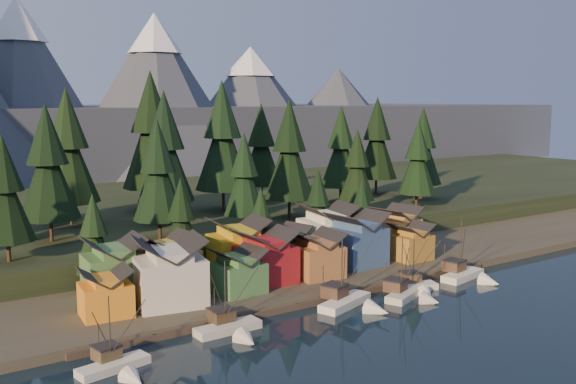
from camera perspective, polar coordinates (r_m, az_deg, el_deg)
ground at (r=94.94m, az=8.09°, el=-12.23°), size 500.00×500.00×0.00m
shore_strip at (r=125.69m, az=-4.34°, el=-6.69°), size 400.00×50.00×1.50m
hillside at (r=169.42m, az=-12.83°, el=-2.20°), size 420.00×100.00×6.00m
dock at (r=106.83m, az=2.05°, el=-9.52°), size 80.00×4.00×1.00m
mountain_ridge at (r=284.70m, az=-23.00°, el=6.17°), size 560.00×190.00×90.00m
boat_0 at (r=83.14m, az=-14.93°, el=-14.04°), size 9.61×10.20×10.39m
boat_1 at (r=92.85m, az=-5.03°, el=-11.24°), size 10.13×11.01×11.48m
boat_3 at (r=104.17m, az=5.70°, el=-9.00°), size 11.70×12.15×12.35m
boat_4 at (r=109.53m, az=10.77°, el=-8.20°), size 9.34×9.96×11.64m
boat_5 at (r=114.40m, az=11.40°, el=-7.61°), size 8.79×9.35×10.76m
boat_6 at (r=123.50m, az=15.75°, el=-6.47°), size 10.79×11.37×12.35m
house_front_0 at (r=98.60m, az=-15.91°, el=-8.48°), size 7.79×7.44×7.11m
house_front_1 at (r=101.20m, az=-10.49°, el=-6.80°), size 11.87×11.55×10.56m
house_front_2 at (r=106.28m, az=-4.48°, el=-6.90°), size 7.91×7.97×7.35m
house_front_3 at (r=111.37m, az=-2.04°, el=-5.61°), size 9.23×8.80×9.36m
house_front_4 at (r=115.52m, az=2.55°, el=-5.44°), size 8.50×9.08×8.13m
house_front_5 at (r=123.48m, az=6.12°, el=-4.05°), size 10.43×9.61×10.26m
house_front_6 at (r=129.80m, az=10.84°, el=-4.27°), size 7.35×6.95×7.24m
house_back_0 at (r=106.58m, az=-15.22°, el=-6.40°), size 9.66×9.33×9.85m
house_back_1 at (r=108.85m, az=-10.51°, el=-6.07°), size 9.18×9.27×9.40m
house_back_2 at (r=116.88m, az=-4.43°, el=-4.74°), size 10.66×9.97×10.22m
house_back_3 at (r=121.56m, az=-0.15°, el=-4.80°), size 9.18×8.55×7.91m
house_back_4 at (r=128.85m, az=3.52°, el=-3.38°), size 11.41×11.09×10.79m
house_back_5 at (r=136.22m, az=9.55°, el=-3.16°), size 9.59×9.67×9.37m
tree_hill_2 at (r=116.26m, az=-23.85°, el=-0.07°), size 9.18×9.18×21.40m
tree_hill_3 at (r=129.66m, az=-20.56°, el=2.15°), size 11.39×11.39×26.54m
tree_hill_4 at (r=145.97m, az=-18.96°, el=3.54°), size 12.76×12.76×29.73m
tree_hill_5 at (r=125.94m, az=-11.45°, el=1.60°), size 10.10×10.10×23.54m
tree_hill_6 at (r=142.51m, az=-10.87°, el=3.60°), size 12.51×12.51×29.13m
tree_hill_7 at (r=132.36m, az=-3.89°, el=1.31°), size 8.77×8.77×20.43m
tree_hill_8 at (r=156.54m, az=-5.84°, el=4.64°), size 13.65×13.65×31.80m
tree_hill_9 at (r=146.38m, az=0.12°, el=3.51°), size 11.78×11.78×27.44m
tree_hill_10 at (r=171.67m, az=-2.39°, el=3.97°), size 11.26×11.26×26.22m
tree_hill_11 at (r=152.47m, az=6.16°, el=2.17°), size 8.71×8.71×20.30m
tree_hill_12 at (r=169.56m, az=4.73°, el=3.79°), size 11.01×11.01×25.64m
tree_hill_13 at (r=163.17m, az=11.45°, el=2.79°), size 9.47×9.47×22.07m
tree_hill_14 at (r=185.70m, az=7.90°, el=4.51°), size 11.98×11.98×27.91m
tree_hill_15 at (r=159.52m, az=-12.01°, el=5.03°), size 14.65×14.65×34.12m
tree_hill_17 at (r=178.56m, az=11.87°, el=3.76°), size 10.76×10.76×25.06m
tree_shore_0 at (r=112.60m, az=-16.87°, el=-3.78°), size 6.93×6.93×16.14m
tree_shore_1 at (r=118.02m, az=-9.45°, el=-2.56°), size 7.62×7.62×17.74m
tree_shore_2 at (r=126.25m, az=-2.41°, el=-2.54°), size 6.28×6.28×14.63m
tree_shore_3 at (r=133.77m, az=2.68°, el=-1.26°), size 7.48×7.48×17.43m
tree_shore_4 at (r=141.47m, az=6.57°, el=-1.44°), size 6.24×6.24×14.53m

